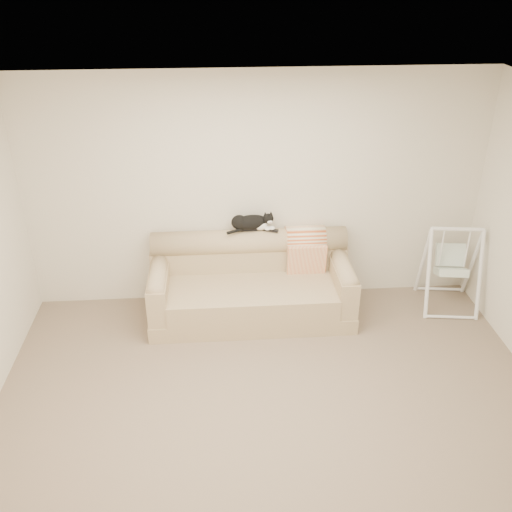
{
  "coord_description": "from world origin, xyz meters",
  "views": [
    {
      "loc": [
        -0.44,
        -3.76,
        3.6
      ],
      "look_at": [
        -0.06,
        1.27,
        0.9
      ],
      "focal_mm": 40.0,
      "sensor_mm": 36.0,
      "label": 1
    }
  ],
  "objects_px": {
    "remote_a": "(249,229)",
    "baby_swing": "(451,267)",
    "remote_b": "(271,230)",
    "tuxedo_cat": "(251,222)",
    "sofa": "(251,285)"
  },
  "relations": [
    {
      "from": "sofa",
      "to": "baby_swing",
      "type": "distance_m",
      "value": 2.25
    },
    {
      "from": "tuxedo_cat",
      "to": "baby_swing",
      "type": "bearing_deg",
      "value": -6.43
    },
    {
      "from": "tuxedo_cat",
      "to": "remote_b",
      "type": "bearing_deg",
      "value": -4.7
    },
    {
      "from": "remote_a",
      "to": "baby_swing",
      "type": "xyz_separation_m",
      "value": [
        2.24,
        -0.26,
        -0.42
      ]
    },
    {
      "from": "sofa",
      "to": "remote_a",
      "type": "height_order",
      "value": "remote_a"
    },
    {
      "from": "remote_a",
      "to": "baby_swing",
      "type": "height_order",
      "value": "baby_swing"
    },
    {
      "from": "sofa",
      "to": "remote_b",
      "type": "xyz_separation_m",
      "value": [
        0.23,
        0.23,
        0.56
      ]
    },
    {
      "from": "remote_a",
      "to": "baby_swing",
      "type": "distance_m",
      "value": 2.3
    },
    {
      "from": "remote_b",
      "to": "tuxedo_cat",
      "type": "relative_size",
      "value": 0.33
    },
    {
      "from": "remote_a",
      "to": "tuxedo_cat",
      "type": "xyz_separation_m",
      "value": [
        0.02,
        -0.01,
        0.09
      ]
    },
    {
      "from": "remote_a",
      "to": "sofa",
      "type": "bearing_deg",
      "value": -89.78
    },
    {
      "from": "remote_b",
      "to": "baby_swing",
      "type": "relative_size",
      "value": 0.18
    },
    {
      "from": "baby_swing",
      "to": "remote_a",
      "type": "bearing_deg",
      "value": 173.38
    },
    {
      "from": "remote_b",
      "to": "baby_swing",
      "type": "height_order",
      "value": "baby_swing"
    },
    {
      "from": "sofa",
      "to": "remote_a",
      "type": "bearing_deg",
      "value": 90.22
    }
  ]
}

